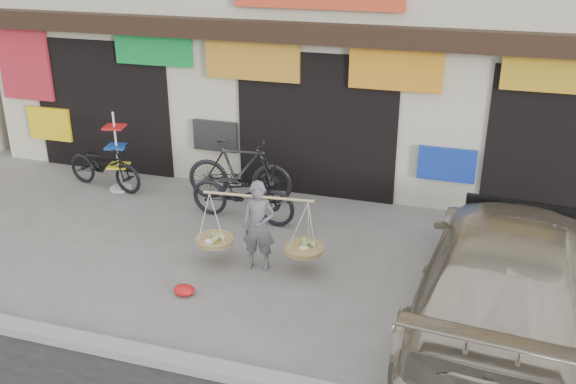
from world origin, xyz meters
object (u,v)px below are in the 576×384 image
(suv, at_px, (508,275))
(bike_2, at_px, (242,193))
(street_vendor, at_px, (259,230))
(display_rack, at_px, (118,159))
(bike_1, at_px, (240,171))
(bike_0, at_px, (105,165))

(suv, bearing_deg, bike_2, -20.02)
(street_vendor, distance_m, bike_2, 1.74)
(bike_2, height_order, display_rack, display_rack)
(bike_1, bearing_deg, bike_2, -160.69)
(bike_1, distance_m, bike_2, 0.86)
(street_vendor, bearing_deg, display_rack, 144.79)
(bike_2, bearing_deg, street_vendor, -146.32)
(bike_1, xyz_separation_m, bike_2, (0.36, -0.77, -0.09))
(street_vendor, distance_m, bike_0, 4.46)
(bike_0, xyz_separation_m, bike_2, (3.09, -0.57, 0.04))
(bike_0, distance_m, bike_1, 2.75)
(bike_0, bearing_deg, display_rack, -75.33)
(bike_0, bearing_deg, bike_2, -89.54)
(street_vendor, xyz_separation_m, suv, (3.49, -0.50, 0.12))
(bike_1, bearing_deg, street_vendor, -157.60)
(bike_1, height_order, bike_2, bike_1)
(street_vendor, bearing_deg, bike_2, 114.09)
(bike_1, bearing_deg, display_rack, 88.88)
(street_vendor, height_order, bike_1, street_vendor)
(bike_0, height_order, display_rack, display_rack)
(display_rack, bearing_deg, bike_2, -11.82)
(bike_0, relative_size, bike_1, 0.89)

